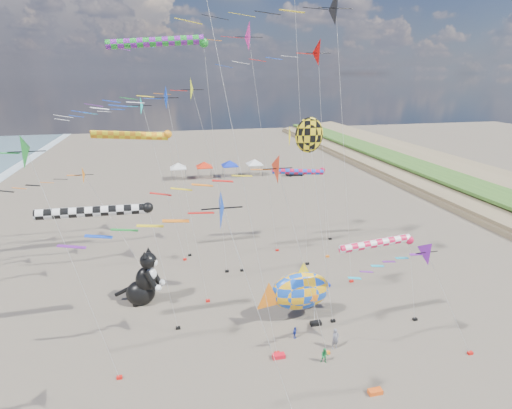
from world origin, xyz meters
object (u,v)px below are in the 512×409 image
Objects in this scene: fish_inflatable at (299,291)px; child_green at (325,356)px; person_adult at (335,339)px; parked_car at (295,172)px; cat_inflatable at (143,276)px; child_blue at (295,333)px.

fish_inflatable is 5.73× the size of child_green.
person_adult is (1.41, -4.21, -1.79)m from fish_inflatable.
parked_car is at bearing 72.19° from fish_inflatable.
fish_inflatable is 4.78m from person_adult.
cat_inflatable reaches higher than child_green.
child_blue is (-1.12, -2.39, -2.13)m from fish_inflatable.
parked_car is (16.20, 49.33, 0.17)m from child_blue.
parked_car reaches higher than child_blue.
child_blue is 51.92m from parked_car.
child_blue is at bearing 129.99° from person_adult.
fish_inflatable is 4.06× the size of person_adult.
cat_inflatable is 5.37× the size of child_blue.
cat_inflatable is 13.73m from fish_inflatable.
child_blue is (-2.53, 1.81, -0.34)m from person_adult.
child_green is 1.20× the size of child_blue.
child_blue is at bearing -15.02° from cat_inflatable.
child_blue is at bearing 134.69° from child_green.
fish_inflatable is at bearing 27.56° from child_blue.
child_blue is (-1.18, 3.12, -0.10)m from child_green.
child_green is at bearing -89.36° from fish_inflatable.
person_adult is at bearing -71.45° from fish_inflatable.
person_adult is at bearing -15.20° from cat_inflatable.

